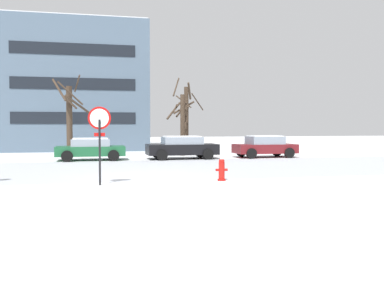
# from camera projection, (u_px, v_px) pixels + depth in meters

# --- Properties ---
(ground_plane) EXTENTS (120.00, 120.00, 0.00)m
(ground_plane) POSITION_uv_depth(u_px,v_px,m) (144.00, 178.00, 15.94)
(ground_plane) COLOR white
(road_surface) EXTENTS (80.00, 9.07, 0.00)m
(road_surface) POSITION_uv_depth(u_px,v_px,m) (137.00, 169.00, 19.39)
(road_surface) COLOR #B7BCC4
(road_surface) RESTS_ON ground
(stop_sign) EXTENTS (0.76, 0.20, 2.64)m
(stop_sign) POSITION_uv_depth(u_px,v_px,m) (100.00, 130.00, 13.87)
(stop_sign) COLOR black
(stop_sign) RESTS_ON ground
(fire_hydrant) EXTENTS (0.44, 0.30, 0.85)m
(fire_hydrant) POSITION_uv_depth(u_px,v_px,m) (222.00, 169.00, 15.18)
(fire_hydrant) COLOR red
(fire_hydrant) RESTS_ON ground
(parked_car_green) EXTENTS (3.96, 2.07, 1.30)m
(parked_car_green) POSITION_uv_depth(u_px,v_px,m) (90.00, 149.00, 24.23)
(parked_car_green) COLOR #1E6038
(parked_car_green) RESTS_ON ground
(parked_car_black) EXTENTS (4.31, 2.13, 1.39)m
(parked_car_black) POSITION_uv_depth(u_px,v_px,m) (182.00, 147.00, 25.28)
(parked_car_black) COLOR black
(parked_car_black) RESTS_ON ground
(parked_car_maroon) EXTENTS (3.93, 2.11, 1.39)m
(parked_car_maroon) POSITION_uv_depth(u_px,v_px,m) (265.00, 146.00, 26.57)
(parked_car_maroon) COLOR maroon
(parked_car_maroon) RESTS_ON ground
(tree_far_right) EXTENTS (1.80, 1.79, 4.88)m
(tree_far_right) POSITION_uv_depth(u_px,v_px,m) (182.00, 121.00, 28.11)
(tree_far_right) COLOR #423326
(tree_far_right) RESTS_ON ground
(tree_far_left) EXTENTS (2.45, 2.10, 5.38)m
(tree_far_left) POSITION_uv_depth(u_px,v_px,m) (69.00, 117.00, 27.63)
(tree_far_left) COLOR #423326
(tree_far_left) RESTS_ON ground
(tree_far_mid) EXTENTS (2.33, 2.32, 5.51)m
(tree_far_mid) POSITION_uv_depth(u_px,v_px,m) (186.00, 118.00, 29.54)
(tree_far_mid) COLOR #423326
(tree_far_mid) RESTS_ON ground
(building_far_left) EXTENTS (11.55, 11.05, 10.53)m
(building_far_left) POSITION_uv_depth(u_px,v_px,m) (78.00, 89.00, 37.07)
(building_far_left) COLOR slate
(building_far_left) RESTS_ON ground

